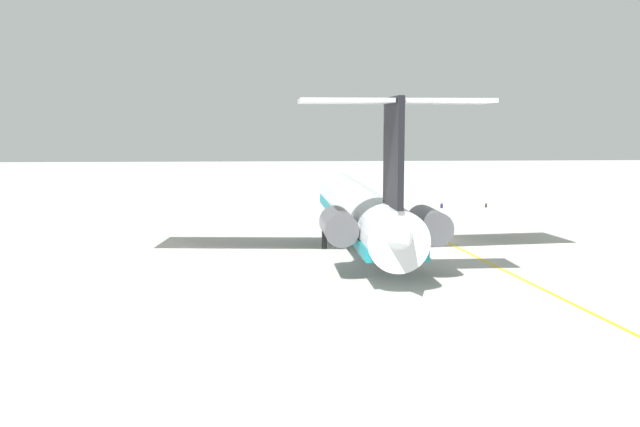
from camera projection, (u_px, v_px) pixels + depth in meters
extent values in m
plane|color=#B7B5AD|center=(444.00, 241.00, 76.91)|extent=(342.72, 342.72, 0.00)
cylinder|color=silver|center=(359.00, 208.00, 73.31)|extent=(43.22, 5.15, 4.60)
cone|color=silver|center=(337.00, 190.00, 94.66)|extent=(4.85, 4.48, 4.42)
cone|color=silver|center=(399.00, 237.00, 51.91)|extent=(6.76, 4.00, 3.91)
cube|color=teal|center=(359.00, 219.00, 73.44)|extent=(42.26, 5.23, 1.01)
cube|color=silver|center=(242.00, 216.00, 73.42)|extent=(8.93, 19.76, 0.46)
cube|color=silver|center=(472.00, 214.00, 75.29)|extent=(9.39, 19.89, 0.46)
cylinder|color=#515156|center=(338.00, 226.00, 58.27)|extent=(5.79, 2.74, 2.67)
cube|color=silver|center=(348.00, 226.00, 58.33)|extent=(3.47, 1.51, 0.55)
cylinder|color=#515156|center=(429.00, 225.00, 58.85)|extent=(5.79, 2.74, 2.67)
cube|color=silver|center=(419.00, 225.00, 58.78)|extent=(3.47, 1.51, 0.55)
cube|color=black|center=(393.00, 152.00, 54.03)|extent=(6.24, 0.54, 8.15)
cube|color=silver|center=(345.00, 101.00, 52.81)|extent=(4.40, 6.77, 0.32)
cube|color=silver|center=(445.00, 101.00, 53.39)|extent=(4.40, 6.77, 0.32)
cylinder|color=black|center=(345.00, 213.00, 86.61)|extent=(0.51, 0.51, 3.49)
cylinder|color=black|center=(324.00, 231.00, 71.85)|extent=(0.51, 0.51, 3.49)
cylinder|color=black|center=(398.00, 231.00, 72.43)|extent=(0.51, 0.51, 3.49)
cylinder|color=black|center=(486.00, 213.00, 97.84)|extent=(0.11, 0.11, 0.86)
cylinder|color=black|center=(486.00, 213.00, 97.98)|extent=(0.11, 0.11, 0.86)
cylinder|color=#262628|center=(486.00, 207.00, 97.81)|extent=(0.29, 0.29, 0.68)
sphere|color=brown|center=(486.00, 204.00, 97.76)|extent=(0.27, 0.27, 0.27)
cylinder|color=#262628|center=(486.00, 207.00, 97.64)|extent=(0.08, 0.08, 0.58)
cylinder|color=#262628|center=(486.00, 207.00, 97.98)|extent=(0.08, 0.08, 0.58)
cylinder|color=black|center=(442.00, 211.00, 99.85)|extent=(0.10, 0.10, 0.79)
cylinder|color=black|center=(441.00, 211.00, 99.95)|extent=(0.10, 0.10, 0.79)
cylinder|color=#191E4C|center=(442.00, 206.00, 99.82)|extent=(0.27, 0.27, 0.63)
sphere|color=#8C6647|center=(442.00, 203.00, 99.76)|extent=(0.25, 0.25, 0.25)
cylinder|color=#191E4C|center=(443.00, 206.00, 99.69)|extent=(0.07, 0.07, 0.53)
cylinder|color=#191E4C|center=(441.00, 206.00, 99.94)|extent=(0.07, 0.07, 0.53)
cone|color=#EA590F|center=(486.00, 212.00, 100.75)|extent=(0.40, 0.40, 0.55)
cone|color=#EA590F|center=(459.00, 212.00, 100.39)|extent=(0.40, 0.40, 0.55)
cube|color=gold|center=(452.00, 245.00, 74.41)|extent=(92.22, 8.38, 0.01)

